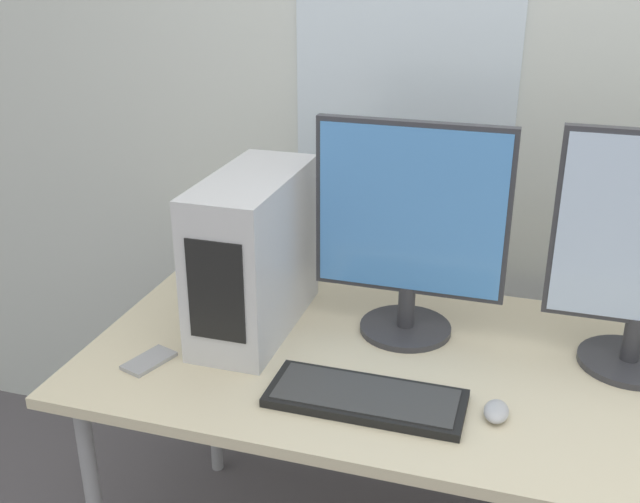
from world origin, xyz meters
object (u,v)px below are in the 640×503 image
(monitor_main, at_px, (410,227))
(pc_tower, at_px, (254,253))
(mouse, at_px, (496,411))
(cell_phone, at_px, (149,361))
(keyboard, at_px, (366,398))

(monitor_main, bearing_deg, pc_tower, -167.77)
(mouse, xyz_separation_m, cell_phone, (-0.82, -0.02, -0.01))
(pc_tower, xyz_separation_m, cell_phone, (-0.18, -0.26, -0.20))
(pc_tower, height_order, mouse, pc_tower)
(monitor_main, bearing_deg, keyboard, -93.37)
(keyboard, height_order, mouse, mouse)
(keyboard, bearing_deg, cell_phone, 179.15)
(mouse, bearing_deg, keyboard, -174.37)
(pc_tower, bearing_deg, mouse, -20.11)
(pc_tower, xyz_separation_m, mouse, (0.65, -0.24, -0.19))
(monitor_main, relative_size, mouse, 6.68)
(pc_tower, relative_size, cell_phone, 3.32)
(mouse, height_order, cell_phone, mouse)
(monitor_main, height_order, keyboard, monitor_main)
(mouse, distance_m, cell_phone, 0.82)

